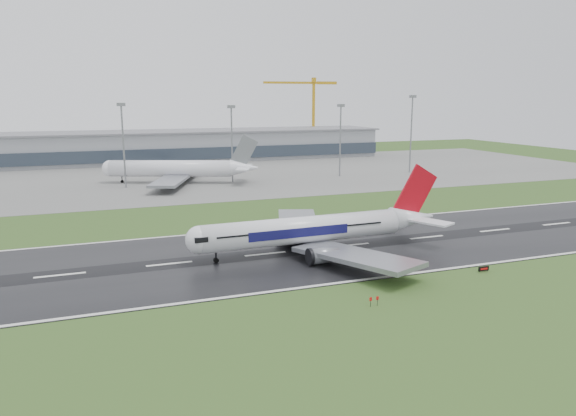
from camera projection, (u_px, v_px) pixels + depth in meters
name	position (u px, v px, depth m)	size (l,w,h in m)	color
ground	(265.00, 254.00, 112.71)	(520.00, 520.00, 0.00)	#2D4C1C
runway	(265.00, 254.00, 112.70)	(400.00, 45.00, 0.10)	black
apron	(175.00, 176.00, 227.58)	(400.00, 130.00, 0.08)	slate
terminal	(157.00, 147.00, 281.23)	(240.00, 36.00, 15.00)	gray
main_airliner	(320.00, 212.00, 113.13)	(57.33, 54.60, 16.93)	white
parked_airliner	(177.00, 160.00, 206.78)	(61.67, 57.42, 18.08)	white
tower_crane	(313.00, 116.00, 324.59)	(45.30, 2.47, 44.69)	gold
runway_sign	(484.00, 269.00, 101.25)	(2.30, 0.26, 1.04)	black
floodmast_2	(124.00, 148.00, 194.30)	(0.64, 0.64, 29.61)	gray
floodmast_3	(232.00, 146.00, 208.16)	(0.64, 0.64, 28.65)	gray
floodmast_4	(340.00, 142.00, 223.99)	(0.64, 0.64, 28.92)	gray
floodmast_5	(411.00, 136.00, 235.33)	(0.64, 0.64, 32.64)	gray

